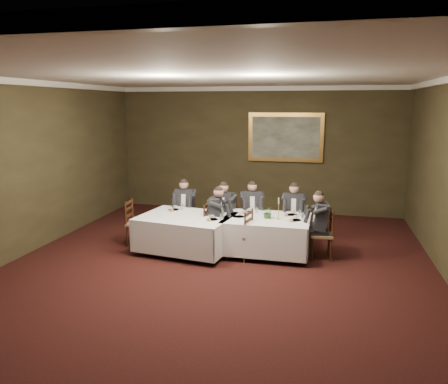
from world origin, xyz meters
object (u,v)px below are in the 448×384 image
at_px(candlestick, 278,211).
at_px(chair_main_backleft, 252,227).
at_px(table_main, 267,233).
at_px(centerpiece, 268,212).
at_px(diner_main_endright, 321,233).
at_px(chair_main_endright, 321,244).
at_px(diner_sec_backright, 226,219).
at_px(diner_main_backleft, 252,218).
at_px(chair_main_backright, 293,230).
at_px(chair_sec_endleft, 138,232).
at_px(chair_sec_endright, 240,245).
at_px(diner_main_backright, 293,220).
at_px(diner_sec_backleft, 185,215).
at_px(chair_sec_backright, 226,229).
at_px(chair_main_endleft, 215,237).
at_px(painting, 286,137).
at_px(diner_main_endleft, 215,226).
at_px(table_second, 186,231).
at_px(chair_sec_backleft, 186,224).

bearing_deg(candlestick, chair_main_backleft, 126.14).
relative_size(table_main, centerpiece, 6.43).
bearing_deg(diner_main_endright, chair_main_endright, -90.00).
bearing_deg(diner_sec_backright, diner_main_backleft, -136.61).
xyz_separation_m(chair_main_backright, chair_sec_endleft, (-3.28, -0.95, 0.00)).
xyz_separation_m(chair_sec_endright, chair_sec_endleft, (-2.34, 0.34, 0.00)).
xyz_separation_m(diner_main_backright, diner_sec_backleft, (-2.47, -0.10, 0.00)).
distance_m(diner_main_endright, chair_sec_endleft, 3.90).
distance_m(diner_sec_backleft, centerpiece, 2.22).
relative_size(centerpiece, candlestick, 0.60).
relative_size(chair_sec_backright, candlestick, 2.22).
bearing_deg(candlestick, diner_sec_backright, 150.83).
height_order(diner_main_backleft, diner_sec_backleft, same).
height_order(chair_main_endleft, chair_sec_endleft, same).
bearing_deg(painting, table_main, -90.00).
bearing_deg(diner_main_backleft, table_main, 103.85).
xyz_separation_m(chair_main_backleft, painting, (0.46, 2.69, 1.84)).
height_order(diner_main_endleft, chair_sec_backright, diner_main_endleft).
bearing_deg(chair_main_backright, painting, -80.95).
bearing_deg(table_second, chair_main_endright, 4.71).
xyz_separation_m(diner_sec_backleft, chair_sec_backright, (1.00, -0.14, -0.23)).
distance_m(chair_sec_backleft, chair_sec_endleft, 1.18).
relative_size(chair_main_endright, candlestick, 2.22).
relative_size(table_main, diner_sec_backleft, 1.30).
bearing_deg(chair_main_backleft, chair_sec_endleft, 8.61).
relative_size(diner_sec_backright, painting, 0.66).
xyz_separation_m(chair_sec_backright, chair_sec_endleft, (-1.81, -0.70, 0.00)).
height_order(diner_main_backleft, painting, painting).
xyz_separation_m(diner_main_endleft, chair_main_endright, (2.19, -0.02, -0.23)).
xyz_separation_m(chair_sec_backleft, painting, (2.00, 2.80, 1.84)).
xyz_separation_m(diner_main_backleft, painting, (0.46, 2.70, 1.61)).
xyz_separation_m(table_second, chair_sec_backleft, (-0.36, 1.02, -0.17)).
bearing_deg(table_second, diner_main_endleft, 23.62).
relative_size(chair_main_endleft, diner_main_endright, 0.74).
relative_size(chair_main_backright, chair_sec_endright, 1.00).
height_order(chair_main_endright, diner_sec_backleft, diner_sec_backleft).
relative_size(table_main, diner_sec_backright, 1.30).
bearing_deg(chair_sec_endleft, table_second, 78.64).
relative_size(chair_sec_backleft, centerpiece, 3.68).
height_order(chair_sec_endright, centerpiece, centerpiece).
bearing_deg(diner_sec_backleft, diner_main_backright, 178.08).
xyz_separation_m(diner_main_backleft, candlestick, (0.69, -0.94, 0.42)).
relative_size(chair_main_endright, centerpiece, 3.68).
distance_m(diner_main_backright, centerpiece, 1.10).
height_order(diner_main_backright, chair_sec_backright, diner_main_backright).
height_order(chair_main_backright, chair_sec_backright, same).
relative_size(diner_main_backleft, diner_main_endleft, 1.00).
xyz_separation_m(chair_main_backleft, candlestick, (0.70, -0.96, 0.65)).
height_order(diner_main_backleft, diner_sec_backright, same).
relative_size(diner_main_backright, centerpiece, 4.95).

